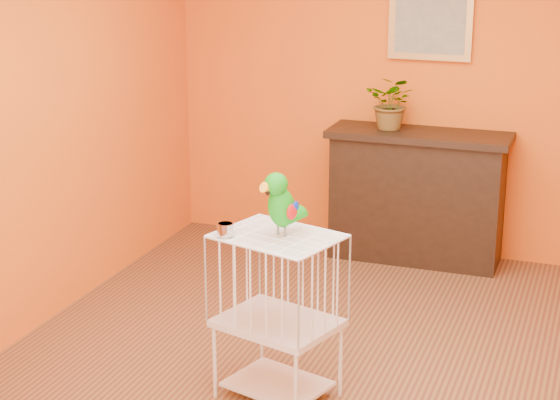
% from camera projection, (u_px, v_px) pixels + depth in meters
% --- Properties ---
extents(ground, '(4.50, 4.50, 0.00)m').
position_uv_depth(ground, '(340.00, 373.00, 5.37)').
color(ground, brown).
rests_on(ground, ground).
extents(room_shell, '(4.50, 4.50, 4.50)m').
position_uv_depth(room_shell, '(345.00, 101.00, 4.91)').
color(room_shell, orange).
rests_on(room_shell, ground).
extents(console_cabinet, '(1.34, 0.48, 1.00)m').
position_uv_depth(console_cabinet, '(416.00, 196.00, 7.04)').
color(console_cabinet, black).
rests_on(console_cabinet, ground).
extents(potted_plant, '(0.41, 0.45, 0.31)m').
position_uv_depth(potted_plant, '(394.00, 107.00, 6.97)').
color(potted_plant, '#26722D').
rests_on(potted_plant, console_cabinet).
extents(framed_picture, '(0.62, 0.04, 0.50)m').
position_uv_depth(framed_picture, '(430.00, 26.00, 6.86)').
color(framed_picture, '#BE8A43').
rests_on(framed_picture, room_shell).
extents(birdcage, '(0.71, 0.61, 0.93)m').
position_uv_depth(birdcage, '(278.00, 315.00, 4.97)').
color(birdcage, silver).
rests_on(birdcage, ground).
extents(feed_cup, '(0.09, 0.09, 0.06)m').
position_uv_depth(feed_cup, '(225.00, 229.00, 4.83)').
color(feed_cup, silver).
rests_on(feed_cup, birdcage).
extents(parrot, '(0.21, 0.30, 0.34)m').
position_uv_depth(parrot, '(281.00, 203.00, 4.80)').
color(parrot, '#59544C').
rests_on(parrot, birdcage).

